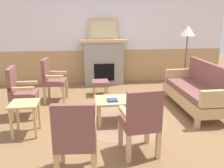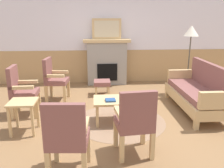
{
  "view_description": "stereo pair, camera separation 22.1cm",
  "coord_description": "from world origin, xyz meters",
  "px_view_note": "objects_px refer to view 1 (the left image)",
  "views": [
    {
      "loc": [
        -0.56,
        -4.3,
        1.88
      ],
      "look_at": [
        0.0,
        0.35,
        0.55
      ],
      "focal_mm": 38.1,
      "sensor_mm": 36.0,
      "label": 1
    },
    {
      "loc": [
        -0.34,
        -4.32,
        1.88
      ],
      "look_at": [
        0.0,
        0.35,
        0.55
      ],
      "focal_mm": 38.1,
      "sensor_mm": 36.0,
      "label": 2
    }
  ],
  "objects_px": {
    "couch": "(196,91)",
    "armchair_near_fireplace": "(52,78)",
    "armchair_by_window_left": "(20,90)",
    "fireplace": "(104,62)",
    "coffee_table": "(122,102)",
    "book_on_table": "(112,100)",
    "floor_lamp_by_couch": "(188,35)",
    "armchair_front_left": "(141,119)",
    "footstool": "(100,84)",
    "side_table": "(25,109)",
    "armchair_front_center": "(75,136)",
    "framed_picture": "(103,29)"
  },
  "relations": [
    {
      "from": "couch",
      "to": "armchair_by_window_left",
      "type": "bearing_deg",
      "value": 179.3
    },
    {
      "from": "fireplace",
      "to": "armchair_by_window_left",
      "type": "distance_m",
      "value": 2.81
    },
    {
      "from": "armchair_near_fireplace",
      "to": "armchair_by_window_left",
      "type": "xyz_separation_m",
      "value": [
        -0.49,
        -0.87,
        0.0
      ]
    },
    {
      "from": "armchair_front_left",
      "to": "side_table",
      "type": "relative_size",
      "value": 1.78
    },
    {
      "from": "book_on_table",
      "to": "couch",
      "type": "bearing_deg",
      "value": 15.39
    },
    {
      "from": "armchair_front_left",
      "to": "armchair_front_center",
      "type": "bearing_deg",
      "value": -157.35
    },
    {
      "from": "footstool",
      "to": "couch",
      "type": "bearing_deg",
      "value": -32.14
    },
    {
      "from": "book_on_table",
      "to": "armchair_by_window_left",
      "type": "distance_m",
      "value": 1.79
    },
    {
      "from": "fireplace",
      "to": "armchair_front_left",
      "type": "distance_m",
      "value": 3.76
    },
    {
      "from": "couch",
      "to": "armchair_front_center",
      "type": "xyz_separation_m",
      "value": [
        -2.42,
        -1.91,
        0.14
      ]
    },
    {
      "from": "coffee_table",
      "to": "footstool",
      "type": "relative_size",
      "value": 2.4
    },
    {
      "from": "fireplace",
      "to": "coffee_table",
      "type": "xyz_separation_m",
      "value": [
        0.1,
        -2.62,
        -0.27
      ]
    },
    {
      "from": "book_on_table",
      "to": "armchair_near_fireplace",
      "type": "height_order",
      "value": "armchair_near_fireplace"
    },
    {
      "from": "footstool",
      "to": "floor_lamp_by_couch",
      "type": "distance_m",
      "value": 2.46
    },
    {
      "from": "armchair_front_center",
      "to": "fireplace",
      "type": "bearing_deg",
      "value": 80.52
    },
    {
      "from": "armchair_near_fireplace",
      "to": "floor_lamp_by_couch",
      "type": "distance_m",
      "value": 3.42
    },
    {
      "from": "fireplace",
      "to": "coffee_table",
      "type": "height_order",
      "value": "fireplace"
    },
    {
      "from": "book_on_table",
      "to": "armchair_near_fireplace",
      "type": "bearing_deg",
      "value": 130.75
    },
    {
      "from": "framed_picture",
      "to": "floor_lamp_by_couch",
      "type": "distance_m",
      "value": 2.23
    },
    {
      "from": "framed_picture",
      "to": "side_table",
      "type": "distance_m",
      "value": 3.49
    },
    {
      "from": "book_on_table",
      "to": "side_table",
      "type": "relative_size",
      "value": 0.32
    },
    {
      "from": "footstool",
      "to": "armchair_near_fireplace",
      "type": "distance_m",
      "value": 1.18
    },
    {
      "from": "book_on_table",
      "to": "armchair_front_left",
      "type": "xyz_separation_m",
      "value": [
        0.26,
        -1.05,
        0.08
      ]
    },
    {
      "from": "armchair_by_window_left",
      "to": "armchair_near_fireplace",
      "type": "bearing_deg",
      "value": 60.36
    },
    {
      "from": "book_on_table",
      "to": "armchair_front_center",
      "type": "relative_size",
      "value": 0.18
    },
    {
      "from": "couch",
      "to": "armchair_by_window_left",
      "type": "relative_size",
      "value": 1.84
    },
    {
      "from": "framed_picture",
      "to": "couch",
      "type": "height_order",
      "value": "framed_picture"
    },
    {
      "from": "couch",
      "to": "armchair_near_fireplace",
      "type": "distance_m",
      "value": 3.16
    },
    {
      "from": "armchair_by_window_left",
      "to": "side_table",
      "type": "bearing_deg",
      "value": -71.89
    },
    {
      "from": "fireplace",
      "to": "side_table",
      "type": "xyz_separation_m",
      "value": [
        -1.54,
        -2.92,
        -0.22
      ]
    },
    {
      "from": "couch",
      "to": "armchair_near_fireplace",
      "type": "bearing_deg",
      "value": 163.26
    },
    {
      "from": "armchair_front_left",
      "to": "armchair_front_center",
      "type": "relative_size",
      "value": 1.0
    },
    {
      "from": "couch",
      "to": "coffee_table",
      "type": "xyz_separation_m",
      "value": [
        -1.63,
        -0.41,
        -0.01
      ]
    },
    {
      "from": "fireplace",
      "to": "armchair_front_center",
      "type": "height_order",
      "value": "fireplace"
    },
    {
      "from": "armchair_near_fireplace",
      "to": "armchair_front_center",
      "type": "xyz_separation_m",
      "value": [
        0.6,
        -2.82,
        0.0
      ]
    },
    {
      "from": "fireplace",
      "to": "couch",
      "type": "xyz_separation_m",
      "value": [
        1.73,
        -2.21,
        -0.26
      ]
    },
    {
      "from": "book_on_table",
      "to": "armchair_front_center",
      "type": "height_order",
      "value": "armchair_front_center"
    },
    {
      "from": "framed_picture",
      "to": "armchair_front_center",
      "type": "relative_size",
      "value": 0.82
    },
    {
      "from": "framed_picture",
      "to": "book_on_table",
      "type": "distance_m",
      "value": 2.92
    },
    {
      "from": "fireplace",
      "to": "book_on_table",
      "type": "xyz_separation_m",
      "value": [
        -0.08,
        -2.7,
        -0.2
      ]
    },
    {
      "from": "fireplace",
      "to": "floor_lamp_by_couch",
      "type": "xyz_separation_m",
      "value": [
        1.99,
        -0.99,
        0.8
      ]
    },
    {
      "from": "coffee_table",
      "to": "armchair_near_fireplace",
      "type": "xyz_separation_m",
      "value": [
        -1.39,
        1.32,
        0.15
      ]
    },
    {
      "from": "armchair_by_window_left",
      "to": "armchair_front_left",
      "type": "xyz_separation_m",
      "value": [
        1.97,
        -1.59,
        0.0
      ]
    },
    {
      "from": "book_on_table",
      "to": "side_table",
      "type": "bearing_deg",
      "value": -171.54
    },
    {
      "from": "side_table",
      "to": "couch",
      "type": "bearing_deg",
      "value": 12.35
    },
    {
      "from": "framed_picture",
      "to": "armchair_front_center",
      "type": "xyz_separation_m",
      "value": [
        -0.69,
        -4.12,
        -1.02
      ]
    },
    {
      "from": "couch",
      "to": "armchair_front_center",
      "type": "height_order",
      "value": "same"
    },
    {
      "from": "book_on_table",
      "to": "floor_lamp_by_couch",
      "type": "bearing_deg",
      "value": 39.64
    },
    {
      "from": "fireplace",
      "to": "coffee_table",
      "type": "relative_size",
      "value": 1.35
    },
    {
      "from": "coffee_table",
      "to": "armchair_front_left",
      "type": "xyz_separation_m",
      "value": [
        0.08,
        -1.14,
        0.15
      ]
    }
  ]
}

